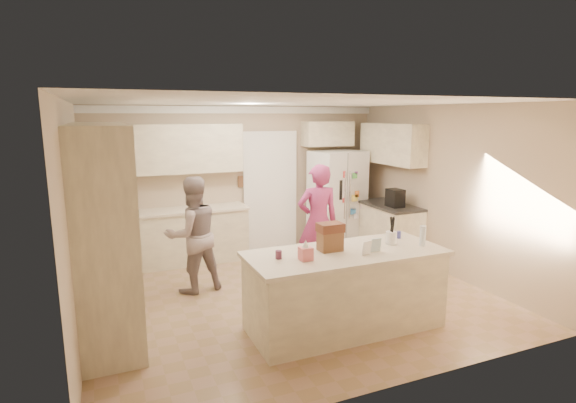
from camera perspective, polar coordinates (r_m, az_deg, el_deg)
name	(u,v)px	position (r m, az deg, el deg)	size (l,w,h in m)	color
floor	(291,296)	(6.31, 0.41, -11.93)	(5.20, 4.60, 0.02)	#94725B
ceiling	(291,102)	(5.82, 0.44, 12.57)	(5.20, 4.60, 0.02)	white
wall_back	(240,180)	(8.07, -6.08, 2.73)	(5.20, 0.02, 2.60)	tan
wall_front	(398,251)	(3.98, 13.78, -6.10)	(5.20, 0.02, 2.60)	tan
wall_left	(74,221)	(5.47, -25.58, -2.21)	(0.02, 4.60, 2.60)	tan
wall_right	(446,190)	(7.35, 19.48, 1.35)	(0.02, 4.60, 2.60)	tan
crown_back	(240,110)	(7.94, -6.15, 11.49)	(5.20, 0.08, 0.12)	white
pantry_bank	(104,225)	(5.69, -22.28, -2.79)	(0.60, 2.60, 2.35)	#F4EAC2
back_base_cab	(180,237)	(7.70, -13.51, -4.47)	(2.20, 0.60, 0.88)	#F4EAC2
back_countertop	(179,211)	(7.58, -13.65, -1.13)	(2.24, 0.63, 0.04)	beige
back_upper_cab	(175,149)	(7.58, -14.16, 6.49)	(2.20, 0.35, 0.80)	#F4EAC2
doorway_opening	(270,192)	(8.26, -2.33, 1.20)	(0.90, 0.06, 2.10)	black
doorway_casing	(270,192)	(8.23, -2.24, 1.17)	(1.02, 0.03, 2.22)	white
wall_frame_upper	(242,166)	(8.01, -5.89, 4.47)	(0.15, 0.02, 0.20)	brown
wall_frame_lower	(242,181)	(8.04, -5.85, 2.56)	(0.15, 0.02, 0.20)	brown
refrigerator	(337,200)	(8.35, 6.24, 0.22)	(0.90, 0.70, 1.80)	white
fridge_seam	(347,203)	(8.05, 7.46, -0.22)	(0.01, 0.02, 1.78)	gray
fridge_dispenser	(336,190)	(7.89, 6.16, 1.43)	(0.22, 0.03, 0.35)	black
fridge_handle_l	(345,195)	(7.99, 7.23, 0.79)	(0.02, 0.02, 0.85)	silver
fridge_handle_r	(350,195)	(8.04, 7.85, 0.84)	(0.02, 0.02, 0.85)	silver
over_fridge_cab	(328,134)	(8.46, 5.07, 8.56)	(0.95, 0.35, 0.45)	#F4EAC2
right_base_cab	(389,231)	(8.09, 12.70, -3.69)	(0.60, 1.20, 0.88)	#F4EAC2
right_countertop	(390,205)	(7.98, 12.78, -0.50)	(0.63, 1.24, 0.04)	#2D2B28
right_upper_cab	(392,144)	(8.09, 13.05, 7.15)	(0.35, 1.50, 0.70)	#F4EAC2
coffee_maker	(395,198)	(7.77, 13.45, 0.44)	(0.22, 0.28, 0.30)	black
island_base	(345,292)	(5.32, 7.22, -11.29)	(2.20, 0.90, 0.88)	#F4EAC2
island_top	(346,253)	(5.16, 7.34, -6.56)	(2.28, 0.96, 0.05)	beige
utensil_crock	(391,238)	(5.52, 12.98, -4.52)	(0.13, 0.13, 0.15)	white
tissue_box	(306,254)	(4.80, 2.25, -6.62)	(0.13, 0.13, 0.14)	#E36E73
tissue_plume	(306,244)	(4.77, 2.26, -5.36)	(0.08, 0.08, 0.08)	white
dollhouse_body	(330,241)	(5.14, 5.37, -5.03)	(0.26, 0.18, 0.22)	brown
dollhouse_roof	(330,227)	(5.09, 5.40, -3.30)	(0.28, 0.20, 0.10)	#592D1E
jam_jar	(279,255)	(4.85, -1.20, -6.76)	(0.07, 0.07, 0.09)	#59263F
greeting_card_a	(367,248)	(5.04, 10.00, -5.80)	(0.12, 0.01, 0.16)	white
greeting_card_b	(376,245)	(5.16, 11.11, -5.45)	(0.12, 0.01, 0.16)	silver
water_bottle	(423,236)	(5.53, 16.74, -4.18)	(0.07, 0.07, 0.24)	silver
shaker_salt	(394,235)	(5.76, 13.35, -4.20)	(0.05, 0.05, 0.09)	#444799
shaker_pepper	(399,235)	(5.80, 13.91, -4.12)	(0.05, 0.05, 0.09)	#444799
teen_boy	(193,235)	(6.36, -11.99, -4.15)	(0.79, 0.62, 1.63)	gray
teen_girl	(318,221)	(6.77, 3.81, -2.54)	(0.63, 0.42, 1.74)	#AC3066
fridge_magnets	(347,203)	(8.05, 7.49, -0.23)	(0.76, 0.02, 1.44)	tan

